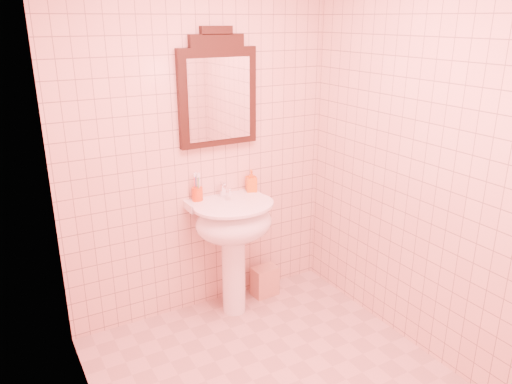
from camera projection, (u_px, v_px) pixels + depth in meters
back_wall at (200, 145)px, 3.46m from camera, size 2.00×0.02×2.50m
pedestal_sink at (234, 230)px, 3.53m from camera, size 0.58×0.58×0.86m
faucet at (224, 190)px, 3.56m from camera, size 0.04×0.16×0.11m
mirror at (218, 92)px, 3.38m from camera, size 0.57×0.06×0.80m
toothbrush_cup at (197, 194)px, 3.51m from camera, size 0.08×0.08×0.18m
soap_dispenser at (251, 181)px, 3.68m from camera, size 0.09×0.09×0.17m
towel at (265, 281)px, 3.93m from camera, size 0.20×0.14×0.24m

